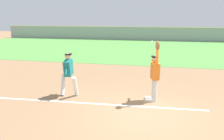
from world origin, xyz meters
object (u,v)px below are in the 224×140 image
object	(u,v)px
parked_car_white	(84,33)
parked_car_red	(220,35)
parked_car_silver	(169,34)
first_base	(150,99)
runner	(68,72)
parked_car_green	(124,34)
baseball	(152,42)
fielder	(155,72)

from	to	relation	value
parked_car_white	parked_car_red	bearing A→B (deg)	-2.29
parked_car_red	parked_car_silver	bearing A→B (deg)	169.77
first_base	runner	xyz separation A→B (m)	(-3.17, -0.18, 0.96)
first_base	parked_car_green	bearing A→B (deg)	101.25
baseball	fielder	bearing A→B (deg)	-50.43
parked_car_green	parked_car_white	bearing A→B (deg)	173.58
parked_car_white	parked_car_green	xyz separation A→B (m)	(6.34, -0.70, 0.00)
first_base	runner	distance (m)	3.32
first_base	parked_car_silver	xyz separation A→B (m)	(1.61, 24.71, 0.63)
runner	parked_car_green	world-z (taller)	runner
parked_car_silver	parked_car_white	bearing A→B (deg)	179.94
fielder	baseball	world-z (taller)	fielder
runner	parked_car_silver	world-z (taller)	runner
parked_car_green	parked_car_silver	bearing A→B (deg)	7.82
first_base	parked_car_red	xyz separation A→B (m)	(8.18, 24.08, 0.63)
first_base	fielder	bearing A→B (deg)	-15.74
fielder	runner	bearing A→B (deg)	-10.51
parked_car_green	parked_car_red	size ratio (longest dim) A/B	0.97
fielder	parked_car_red	bearing A→B (deg)	-121.41
fielder	parked_car_green	distance (m)	24.37
fielder	parked_car_red	distance (m)	25.42
runner	parked_car_green	bearing A→B (deg)	89.06
first_base	parked_car_red	distance (m)	25.44
fielder	parked_car_green	bearing A→B (deg)	-91.43
fielder	parked_car_silver	world-z (taller)	fielder
fielder	parked_car_red	size ratio (longest dim) A/B	0.50
runner	first_base	bearing A→B (deg)	-1.35
fielder	runner	xyz separation A→B (m)	(-3.32, -0.14, -0.12)
runner	parked_car_white	size ratio (longest dim) A/B	0.39
parked_car_green	parked_car_red	world-z (taller)	same
parked_car_white	parked_car_silver	size ratio (longest dim) A/B	1.00
runner	parked_car_white	world-z (taller)	runner
first_base	fielder	world-z (taller)	fielder
runner	baseball	size ratio (longest dim) A/B	23.24
first_base	runner	bearing A→B (deg)	-176.69
fielder	runner	distance (m)	3.32
baseball	parked_car_green	xyz separation A→B (m)	(-4.71, 23.66, -1.52)
parked_car_white	parked_car_green	distance (m)	6.38
runner	baseball	bearing A→B (deg)	1.67
parked_car_white	parked_car_silver	bearing A→B (deg)	-0.12
parked_car_white	parked_car_red	size ratio (longest dim) A/B	0.98
parked_car_silver	first_base	bearing A→B (deg)	-94.61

